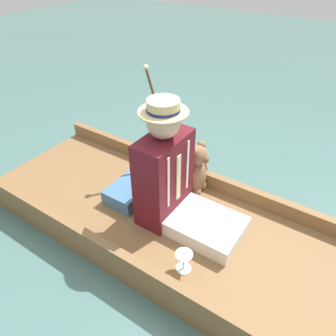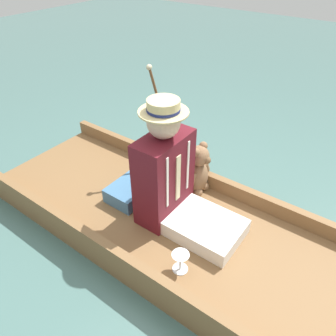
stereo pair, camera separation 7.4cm
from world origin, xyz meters
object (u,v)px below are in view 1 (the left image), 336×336
teddy_bear (197,170)px  wine_glass (184,258)px  walking_cane (160,117)px  seated_person (173,180)px

teddy_bear → wine_glass: size_ratio=3.14×
wine_glass → walking_cane: (-0.74, -0.68, 0.42)m
seated_person → teddy_bear: 0.38m
walking_cane → seated_person: bearing=43.8°
walking_cane → wine_glass: bearing=42.7°
seated_person → wine_glass: (0.34, 0.30, -0.23)m
wine_glass → walking_cane: walking_cane is taller
teddy_bear → walking_cane: 0.49m
seated_person → walking_cane: bearing=-144.4°
seated_person → walking_cane: 0.58m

